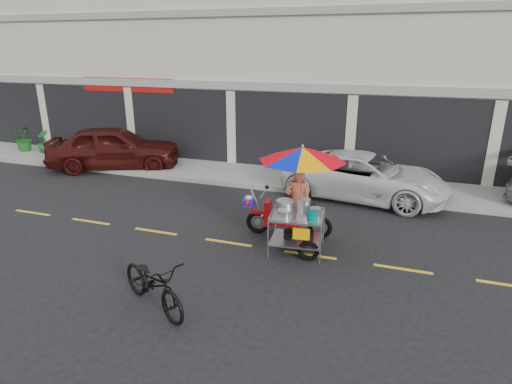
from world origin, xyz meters
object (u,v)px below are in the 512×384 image
(white_pickup, at_px, (365,176))
(maroon_sedan, at_px, (114,148))
(near_bicycle, at_px, (153,284))
(food_vendor_rig, at_px, (299,182))

(white_pickup, bearing_deg, maroon_sedan, 95.82)
(white_pickup, height_order, near_bicycle, white_pickup)
(maroon_sedan, xyz_separation_m, food_vendor_rig, (8.19, -4.29, 0.74))
(maroon_sedan, xyz_separation_m, near_bicycle, (6.38, -7.63, -0.33))
(near_bicycle, distance_m, food_vendor_rig, 3.95)
(food_vendor_rig, bearing_deg, white_pickup, 67.56)
(maroon_sedan, xyz_separation_m, white_pickup, (9.34, -0.34, -0.13))
(near_bicycle, bearing_deg, food_vendor_rig, -0.46)
(maroon_sedan, height_order, white_pickup, maroon_sedan)
(maroon_sedan, bearing_deg, near_bicycle, -162.98)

